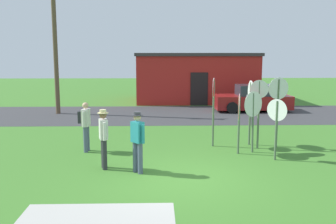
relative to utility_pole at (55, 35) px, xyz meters
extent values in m
plane|color=#3D7528|center=(6.12, -11.23, -4.24)|extent=(80.00, 80.00, 0.00)
cube|color=#38383A|center=(6.12, -0.52, -4.24)|extent=(60.00, 6.40, 0.01)
cube|color=#B2231E|center=(8.14, 5.46, -2.69)|extent=(7.94, 4.99, 3.11)
cube|color=#383333|center=(8.14, 5.46, -1.03)|extent=(8.14, 5.19, 0.20)
cube|color=black|center=(8.14, 2.95, -3.19)|extent=(1.10, 0.08, 2.10)
cylinder|color=brown|center=(0.00, 0.00, -0.18)|extent=(0.24, 0.24, 8.12)
cube|color=maroon|center=(10.95, 0.65, -3.71)|extent=(4.32, 1.85, 0.76)
cube|color=#2D333D|center=(11.20, 0.65, -3.03)|extent=(2.25, 1.56, 0.60)
cylinder|color=black|center=(9.63, -0.26, -3.92)|extent=(0.64, 0.23, 0.64)
cylinder|color=black|center=(9.61, 1.54, -3.92)|extent=(0.64, 0.23, 0.64)
cylinder|color=black|center=(12.29, -0.23, -3.92)|extent=(0.64, 0.23, 0.64)
cylinder|color=black|center=(12.27, 1.57, -3.92)|extent=(0.64, 0.23, 0.64)
cylinder|color=#51664C|center=(8.69, -8.45, -3.24)|extent=(0.13, 0.14, 2.01)
cylinder|color=white|center=(8.69, -8.45, -2.60)|extent=(0.73, 0.52, 0.86)
cylinder|color=red|center=(8.68, -8.44, -2.60)|extent=(0.67, 0.48, 0.80)
cylinder|color=#51664C|center=(8.18, -8.65, -3.27)|extent=(0.08, 0.08, 1.95)
cylinder|color=white|center=(8.18, -8.65, -2.67)|extent=(0.20, 0.87, 0.89)
cylinder|color=red|center=(8.17, -8.64, -2.67)|extent=(0.19, 0.81, 0.83)
cylinder|color=#51664C|center=(7.48, -7.59, -3.04)|extent=(0.08, 0.08, 2.40)
cylinder|color=white|center=(7.48, -7.59, -2.13)|extent=(0.18, 0.68, 0.70)
cylinder|color=red|center=(7.49, -7.59, -2.13)|extent=(0.17, 0.63, 0.65)
cylinder|color=#51664C|center=(9.19, -9.41, -3.31)|extent=(0.10, 0.10, 1.87)
cylinder|color=white|center=(9.19, -9.41, -2.66)|extent=(0.47, 0.52, 0.69)
cylinder|color=red|center=(9.19, -9.40, -2.66)|extent=(0.44, 0.48, 0.64)
cylinder|color=#51664C|center=(9.73, -7.78, -3.03)|extent=(0.08, 0.08, 2.42)
cylinder|color=white|center=(9.73, -7.78, -2.14)|extent=(0.75, 0.17, 0.77)
cylinder|color=red|center=(9.73, -7.77, -2.14)|extent=(0.70, 0.16, 0.71)
cylinder|color=#51664C|center=(9.01, -7.93, -3.06)|extent=(0.08, 0.14, 2.36)
cylinder|color=white|center=(9.01, -7.93, -2.15)|extent=(0.64, 0.07, 0.64)
cylinder|color=red|center=(9.01, -7.92, -2.15)|extent=(0.59, 0.07, 0.59)
cylinder|color=#51664C|center=(8.84, -7.42, -3.10)|extent=(0.07, 0.07, 2.29)
cylinder|color=white|center=(8.84, -7.42, -2.31)|extent=(0.01, 0.84, 0.84)
cylinder|color=red|center=(8.85, -7.42, -2.31)|extent=(0.02, 0.78, 0.78)
cylinder|color=#4C5670|center=(3.08, -8.10, -3.80)|extent=(0.14, 0.14, 0.88)
cylinder|color=#4C5670|center=(3.06, -8.31, -3.80)|extent=(0.14, 0.14, 0.88)
cube|color=beige|center=(3.07, -8.20, -3.07)|extent=(0.26, 0.38, 0.58)
cylinder|color=beige|center=(3.10, -7.97, -3.09)|extent=(0.09, 0.09, 0.52)
cylinder|color=beige|center=(3.05, -8.44, -3.09)|extent=(0.09, 0.09, 0.52)
sphere|color=tan|center=(3.07, -8.20, -2.66)|extent=(0.21, 0.21, 0.21)
cube|color=#232328|center=(2.90, -8.19, -3.05)|extent=(0.17, 0.27, 0.40)
cylinder|color=#4C5670|center=(4.86, -10.51, -3.80)|extent=(0.14, 0.14, 0.88)
cylinder|color=#4C5670|center=(5.01, -10.67, -3.80)|extent=(0.14, 0.14, 0.88)
cube|color=teal|center=(4.94, -10.59, -3.07)|extent=(0.40, 0.42, 0.58)
cylinder|color=teal|center=(4.78, -10.41, -3.09)|extent=(0.09, 0.09, 0.52)
cylinder|color=teal|center=(5.10, -10.77, -3.09)|extent=(0.09, 0.09, 0.52)
sphere|color=tan|center=(4.94, -10.59, -2.66)|extent=(0.21, 0.21, 0.21)
cylinder|color=#333338|center=(4.94, -10.59, -2.60)|extent=(0.31, 0.31, 0.02)
cylinder|color=#333338|center=(4.94, -10.59, -2.55)|extent=(0.19, 0.19, 0.09)
cylinder|color=#2D2D33|center=(3.91, -10.06, -3.80)|extent=(0.14, 0.14, 0.88)
cylinder|color=#2D2D33|center=(3.97, -10.27, -3.80)|extent=(0.14, 0.14, 0.88)
cube|color=beige|center=(3.94, -10.16, -3.07)|extent=(0.31, 0.41, 0.58)
cylinder|color=beige|center=(3.87, -9.93, -3.09)|extent=(0.09, 0.09, 0.52)
cylinder|color=beige|center=(4.00, -10.39, -3.09)|extent=(0.09, 0.09, 0.52)
sphere|color=brown|center=(3.94, -10.16, -2.66)|extent=(0.21, 0.21, 0.21)
cylinder|color=beige|center=(3.94, -10.16, -2.60)|extent=(0.32, 0.31, 0.02)
cylinder|color=beige|center=(3.94, -10.16, -2.55)|extent=(0.19, 0.19, 0.09)
camera|label=1|loc=(5.49, -20.89, -0.89)|focal=40.58mm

